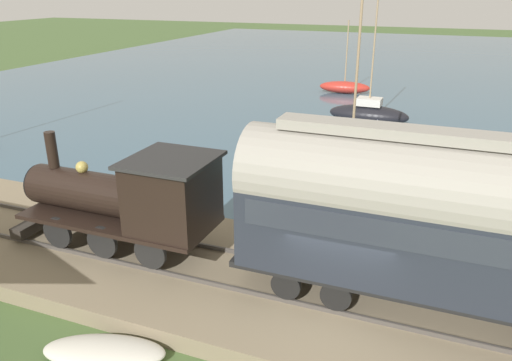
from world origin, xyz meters
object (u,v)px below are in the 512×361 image
(sailboat_teal, at_px, (349,177))
(beached_dinghy, at_px, (104,352))
(steam_locomotive, at_px, (133,196))
(sailboat_red, at_px, (345,87))
(passenger_coach, at_px, (450,218))
(sailboat_black, at_px, (369,113))
(rowboat_mid_harbor, at_px, (462,182))
(rowboat_far_out, at_px, (352,148))

(sailboat_teal, xyz_separation_m, beached_dinghy, (-11.52, 3.11, -0.54))
(steam_locomotive, bearing_deg, sailboat_red, -0.41)
(passenger_coach, height_order, sailboat_black, sailboat_black)
(sailboat_red, bearing_deg, steam_locomotive, 175.07)
(steam_locomotive, height_order, rowboat_mid_harbor, steam_locomotive)
(passenger_coach, relative_size, sailboat_red, 1.83)
(steam_locomotive, height_order, sailboat_red, sailboat_red)
(steam_locomotive, relative_size, beached_dinghy, 2.13)
(sailboat_teal, bearing_deg, rowboat_mid_harbor, -71.63)
(sailboat_black, height_order, rowboat_mid_harbor, sailboat_black)
(steam_locomotive, xyz_separation_m, sailboat_teal, (7.72, -4.74, -1.50))
(sailboat_teal, bearing_deg, rowboat_far_out, -1.67)
(rowboat_far_out, bearing_deg, beached_dinghy, 120.78)
(sailboat_black, height_order, rowboat_far_out, sailboat_black)
(sailboat_teal, relative_size, rowboat_far_out, 3.82)
(sailboat_black, height_order, sailboat_red, sailboat_black)
(sailboat_red, distance_m, rowboat_mid_harbor, 19.81)
(steam_locomotive, bearing_deg, beached_dinghy, -156.76)
(sailboat_black, bearing_deg, passenger_coach, -164.27)
(sailboat_black, xyz_separation_m, beached_dinghy, (-22.91, 1.93, -0.45))
(steam_locomotive, height_order, sailboat_black, sailboat_black)
(passenger_coach, distance_m, sailboat_black, 19.86)
(passenger_coach, relative_size, sailboat_black, 1.15)
(steam_locomotive, height_order, rowboat_far_out, steam_locomotive)
(sailboat_black, distance_m, rowboat_mid_harbor, 10.46)
(sailboat_teal, distance_m, beached_dinghy, 11.94)
(steam_locomotive, distance_m, rowboat_far_out, 13.80)
(sailboat_teal, bearing_deg, passenger_coach, -166.06)
(sailboat_red, bearing_deg, sailboat_teal, -171.85)
(steam_locomotive, distance_m, passenger_coach, 8.47)
(rowboat_mid_harbor, bearing_deg, sailboat_red, 23.09)
(passenger_coach, bearing_deg, sailboat_teal, 25.55)
(steam_locomotive, distance_m, sailboat_red, 27.98)
(sailboat_red, height_order, beached_dinghy, sailboat_red)
(sailboat_teal, distance_m, rowboat_mid_harbor, 4.93)
(steam_locomotive, xyz_separation_m, rowboat_far_out, (13.12, -3.80, -1.99))
(steam_locomotive, bearing_deg, sailboat_teal, -31.55)
(sailboat_red, distance_m, beached_dinghy, 31.76)
(sailboat_teal, height_order, sailboat_red, sailboat_teal)
(rowboat_far_out, bearing_deg, rowboat_mid_harbor, -171.43)
(steam_locomotive, relative_size, passenger_coach, 0.64)
(passenger_coach, bearing_deg, sailboat_red, 16.42)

